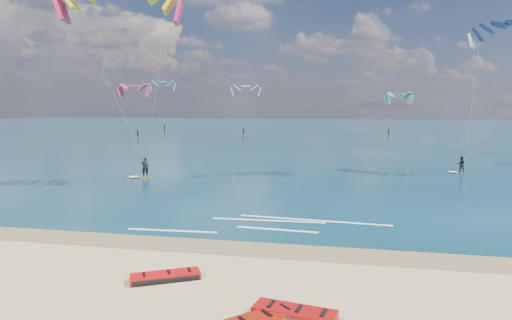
{
  "coord_description": "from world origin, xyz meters",
  "views": [
    {
      "loc": [
        6.5,
        -16.89,
        6.56
      ],
      "look_at": [
        1.45,
        8.0,
        3.51
      ],
      "focal_mm": 32.0,
      "sensor_mm": 36.0,
      "label": 1
    }
  ],
  "objects_px": {
    "kitesurfer_far": "(487,92)",
    "packed_kite_left": "(165,280)",
    "kitesurfer_main": "(133,82)",
    "packed_kite_mid": "(295,320)"
  },
  "relations": [
    {
      "from": "kitesurfer_far",
      "to": "packed_kite_left",
      "type": "bearing_deg",
      "value": -111.94
    },
    {
      "from": "packed_kite_left",
      "to": "kitesurfer_far",
      "type": "distance_m",
      "value": 35.96
    },
    {
      "from": "packed_kite_mid",
      "to": "kitesurfer_main",
      "type": "distance_m",
      "value": 27.16
    },
    {
      "from": "packed_kite_mid",
      "to": "kitesurfer_far",
      "type": "relative_size",
      "value": 0.19
    },
    {
      "from": "kitesurfer_main",
      "to": "packed_kite_mid",
      "type": "bearing_deg",
      "value": -54.0
    },
    {
      "from": "kitesurfer_main",
      "to": "kitesurfer_far",
      "type": "relative_size",
      "value": 1.11
    },
    {
      "from": "packed_kite_left",
      "to": "kitesurfer_far",
      "type": "height_order",
      "value": "kitesurfer_far"
    },
    {
      "from": "packed_kite_left",
      "to": "kitesurfer_main",
      "type": "height_order",
      "value": "kitesurfer_main"
    },
    {
      "from": "packed_kite_left",
      "to": "packed_kite_mid",
      "type": "bearing_deg",
      "value": -52.16
    },
    {
      "from": "packed_kite_left",
      "to": "kitesurfer_main",
      "type": "xyz_separation_m",
      "value": [
        -10.22,
        18.52,
        8.42
      ]
    }
  ]
}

